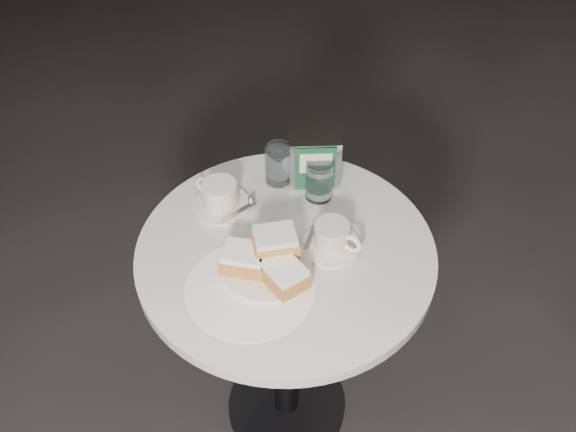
{
  "coord_description": "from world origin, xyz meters",
  "views": [
    {
      "loc": [
        0.27,
        -0.97,
        1.85
      ],
      "look_at": [
        0.0,
        0.02,
        0.83
      ],
      "focal_mm": 40.0,
      "sensor_mm": 36.0,
      "label": 1
    }
  ],
  "objects_px": {
    "cafe_table": "(286,300)",
    "water_glass_right": "(319,180)",
    "beignet_plate": "(268,262)",
    "coffee_cup_left": "(220,197)",
    "napkin_dispenser": "(314,157)",
    "water_glass_left": "(278,165)",
    "coffee_cup_right": "(332,238)"
  },
  "relations": [
    {
      "from": "coffee_cup_left",
      "to": "water_glass_right",
      "type": "distance_m",
      "value": 0.25
    },
    {
      "from": "coffee_cup_left",
      "to": "water_glass_left",
      "type": "height_order",
      "value": "water_glass_left"
    },
    {
      "from": "cafe_table",
      "to": "coffee_cup_left",
      "type": "xyz_separation_m",
      "value": [
        -0.19,
        0.09,
        0.23
      ]
    },
    {
      "from": "water_glass_right",
      "to": "water_glass_left",
      "type": "bearing_deg",
      "value": 164.99
    },
    {
      "from": "coffee_cup_left",
      "to": "napkin_dispenser",
      "type": "bearing_deg",
      "value": 59.68
    },
    {
      "from": "cafe_table",
      "to": "napkin_dispenser",
      "type": "distance_m",
      "value": 0.37
    },
    {
      "from": "water_glass_right",
      "to": "napkin_dispenser",
      "type": "distance_m",
      "value": 0.07
    },
    {
      "from": "cafe_table",
      "to": "water_glass_left",
      "type": "xyz_separation_m",
      "value": [
        -0.08,
        0.22,
        0.25
      ]
    },
    {
      "from": "water_glass_left",
      "to": "coffee_cup_left",
      "type": "bearing_deg",
      "value": -130.16
    },
    {
      "from": "cafe_table",
      "to": "coffee_cup_right",
      "type": "distance_m",
      "value": 0.25
    },
    {
      "from": "cafe_table",
      "to": "water_glass_right",
      "type": "height_order",
      "value": "water_glass_right"
    },
    {
      "from": "water_glass_right",
      "to": "napkin_dispenser",
      "type": "xyz_separation_m",
      "value": [
        -0.03,
        0.06,
        0.02
      ]
    },
    {
      "from": "beignet_plate",
      "to": "water_glass_right",
      "type": "relative_size",
      "value": 2.17
    },
    {
      "from": "napkin_dispenser",
      "to": "water_glass_left",
      "type": "bearing_deg",
      "value": -179.9
    },
    {
      "from": "water_glass_left",
      "to": "napkin_dispenser",
      "type": "height_order",
      "value": "napkin_dispenser"
    },
    {
      "from": "water_glass_right",
      "to": "coffee_cup_left",
      "type": "bearing_deg",
      "value": -155.84
    },
    {
      "from": "coffee_cup_right",
      "to": "water_glass_left",
      "type": "bearing_deg",
      "value": 149.97
    },
    {
      "from": "water_glass_left",
      "to": "water_glass_right",
      "type": "distance_m",
      "value": 0.12
    },
    {
      "from": "cafe_table",
      "to": "coffee_cup_left",
      "type": "distance_m",
      "value": 0.31
    },
    {
      "from": "coffee_cup_left",
      "to": "water_glass_right",
      "type": "relative_size",
      "value": 1.69
    },
    {
      "from": "beignet_plate",
      "to": "coffee_cup_right",
      "type": "xyz_separation_m",
      "value": [
        0.12,
        0.11,
        -0.0
      ]
    },
    {
      "from": "coffee_cup_right",
      "to": "water_glass_right",
      "type": "relative_size",
      "value": 1.58
    },
    {
      "from": "water_glass_left",
      "to": "coffee_cup_right",
      "type": "bearing_deg",
      "value": -46.76
    },
    {
      "from": "coffee_cup_left",
      "to": "coffee_cup_right",
      "type": "height_order",
      "value": "coffee_cup_left"
    },
    {
      "from": "beignet_plate",
      "to": "water_glass_right",
      "type": "xyz_separation_m",
      "value": [
        0.05,
        0.27,
        0.02
      ]
    },
    {
      "from": "beignet_plate",
      "to": "water_glass_left",
      "type": "xyz_separation_m",
      "value": [
        -0.06,
        0.31,
        0.02
      ]
    },
    {
      "from": "cafe_table",
      "to": "napkin_dispenser",
      "type": "bearing_deg",
      "value": 88.83
    },
    {
      "from": "coffee_cup_left",
      "to": "napkin_dispenser",
      "type": "height_order",
      "value": "napkin_dispenser"
    },
    {
      "from": "coffee_cup_right",
      "to": "napkin_dispenser",
      "type": "height_order",
      "value": "napkin_dispenser"
    },
    {
      "from": "beignet_plate",
      "to": "coffee_cup_left",
      "type": "xyz_separation_m",
      "value": [
        -0.17,
        0.17,
        -0.0
      ]
    },
    {
      "from": "beignet_plate",
      "to": "coffee_cup_left",
      "type": "height_order",
      "value": "beignet_plate"
    },
    {
      "from": "beignet_plate",
      "to": "water_glass_right",
      "type": "bearing_deg",
      "value": 79.36
    }
  ]
}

